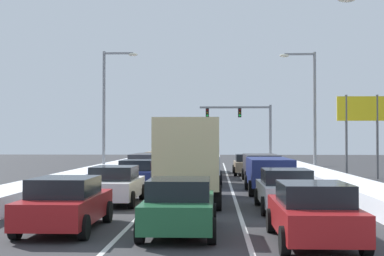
{
  "coord_description": "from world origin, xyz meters",
  "views": [
    {
      "loc": [
        0.87,
        -8.08,
        2.58
      ],
      "look_at": [
        -0.85,
        32.41,
        3.41
      ],
      "focal_mm": 52.01,
      "sensor_mm": 36.0,
      "label": 1
    }
  ],
  "objects_px": {
    "suv_charcoal_right_lane_fourth": "(261,165)",
    "roadside_sign_right": "(362,117)",
    "suv_navy_right_lane_third": "(269,172)",
    "sedan_black_center_lane_fifth": "(207,162)",
    "street_lamp_right_mid": "(310,102)",
    "suv_silver_center_lane_third": "(202,167)",
    "suv_maroon_center_lane_fourth": "(202,162)",
    "sedan_navy_left_lane_third": "(138,174)",
    "street_lamp_left_mid": "(108,101)",
    "sedan_red_right_lane_nearest": "(313,212)",
    "suv_charcoal_left_lane_fourth": "(149,164)",
    "box_truck_center_lane_second": "(190,156)",
    "sedan_red_left_lane_nearest": "(66,203)",
    "sedan_tan_right_lane_fifth": "(247,164)",
    "sedan_white_right_lane_second": "(286,189)",
    "traffic_light_gantry": "(248,121)",
    "sedan_green_center_lane_nearest": "(180,206)",
    "suv_tan_left_lane_fifth": "(162,160)",
    "sedan_white_left_lane_second": "(115,185)"
  },
  "relations": [
    {
      "from": "suv_tan_left_lane_fifth",
      "to": "street_lamp_right_mid",
      "type": "bearing_deg",
      "value": -2.73
    },
    {
      "from": "sedan_green_center_lane_nearest",
      "to": "suv_charcoal_left_lane_fourth",
      "type": "relative_size",
      "value": 0.92
    },
    {
      "from": "sedan_navy_left_lane_third",
      "to": "suv_silver_center_lane_third",
      "type": "bearing_deg",
      "value": 34.0
    },
    {
      "from": "sedan_tan_right_lane_fifth",
      "to": "sedan_navy_left_lane_third",
      "type": "relative_size",
      "value": 1.0
    },
    {
      "from": "suv_silver_center_lane_third",
      "to": "sedan_black_center_lane_fifth",
      "type": "relative_size",
      "value": 1.09
    },
    {
      "from": "traffic_light_gantry",
      "to": "suv_maroon_center_lane_fourth",
      "type": "bearing_deg",
      "value": -101.98
    },
    {
      "from": "sedan_red_right_lane_nearest",
      "to": "sedan_green_center_lane_nearest",
      "type": "bearing_deg",
      "value": 159.69
    },
    {
      "from": "sedan_red_left_lane_nearest",
      "to": "street_lamp_left_mid",
      "type": "bearing_deg",
      "value": 98.44
    },
    {
      "from": "suv_silver_center_lane_third",
      "to": "sedan_tan_right_lane_fifth",
      "type": "bearing_deg",
      "value": 72.12
    },
    {
      "from": "sedan_red_right_lane_nearest",
      "to": "suv_charcoal_left_lane_fourth",
      "type": "relative_size",
      "value": 0.92
    },
    {
      "from": "suv_maroon_center_lane_fourth",
      "to": "sedan_white_left_lane_second",
      "type": "relative_size",
      "value": 1.09
    },
    {
      "from": "sedan_green_center_lane_nearest",
      "to": "suv_silver_center_lane_third",
      "type": "height_order",
      "value": "suv_silver_center_lane_third"
    },
    {
      "from": "suv_maroon_center_lane_fourth",
      "to": "suv_charcoal_right_lane_fourth",
      "type": "bearing_deg",
      "value": -48.45
    },
    {
      "from": "sedan_black_center_lane_fifth",
      "to": "suv_charcoal_left_lane_fourth",
      "type": "distance_m",
      "value": 9.23
    },
    {
      "from": "sedan_navy_left_lane_third",
      "to": "street_lamp_left_mid",
      "type": "height_order",
      "value": "street_lamp_left_mid"
    },
    {
      "from": "street_lamp_right_mid",
      "to": "box_truck_center_lane_second",
      "type": "bearing_deg",
      "value": -113.58
    },
    {
      "from": "sedan_red_right_lane_nearest",
      "to": "traffic_light_gantry",
      "type": "xyz_separation_m",
      "value": [
        0.97,
        44.46,
        3.73
      ]
    },
    {
      "from": "sedan_white_right_lane_second",
      "to": "suv_maroon_center_lane_fourth",
      "type": "bearing_deg",
      "value": 101.01
    },
    {
      "from": "street_lamp_right_mid",
      "to": "suv_silver_center_lane_third",
      "type": "bearing_deg",
      "value": -128.81
    },
    {
      "from": "sedan_green_center_lane_nearest",
      "to": "suv_tan_left_lane_fifth",
      "type": "height_order",
      "value": "suv_tan_left_lane_fifth"
    },
    {
      "from": "suv_navy_right_lane_third",
      "to": "street_lamp_left_mid",
      "type": "distance_m",
      "value": 18.56
    },
    {
      "from": "box_truck_center_lane_second",
      "to": "sedan_red_left_lane_nearest",
      "type": "relative_size",
      "value": 1.6
    },
    {
      "from": "suv_charcoal_left_lane_fourth",
      "to": "sedan_tan_right_lane_fifth",
      "type": "bearing_deg",
      "value": 39.45
    },
    {
      "from": "sedan_white_right_lane_second",
      "to": "sedan_green_center_lane_nearest",
      "type": "bearing_deg",
      "value": -124.54
    },
    {
      "from": "suv_silver_center_lane_third",
      "to": "street_lamp_left_mid",
      "type": "height_order",
      "value": "street_lamp_left_mid"
    },
    {
      "from": "suv_tan_left_lane_fifth",
      "to": "traffic_light_gantry",
      "type": "distance_m",
      "value": 18.96
    },
    {
      "from": "traffic_light_gantry",
      "to": "sedan_navy_left_lane_third",
      "type": "bearing_deg",
      "value": -104.3
    },
    {
      "from": "suv_charcoal_right_lane_fourth",
      "to": "sedan_navy_left_lane_third",
      "type": "bearing_deg",
      "value": -144.44
    },
    {
      "from": "box_truck_center_lane_second",
      "to": "sedan_black_center_lane_fifth",
      "type": "distance_m",
      "value": 21.23
    },
    {
      "from": "sedan_red_right_lane_nearest",
      "to": "sedan_navy_left_lane_third",
      "type": "distance_m",
      "value": 16.44
    },
    {
      "from": "suv_charcoal_left_lane_fourth",
      "to": "street_lamp_left_mid",
      "type": "xyz_separation_m",
      "value": [
        -3.82,
        6.17,
        4.43
      ]
    },
    {
      "from": "sedan_red_right_lane_nearest",
      "to": "sedan_tan_right_lane_fifth",
      "type": "bearing_deg",
      "value": 90.3
    },
    {
      "from": "sedan_black_center_lane_fifth",
      "to": "traffic_light_gantry",
      "type": "distance_m",
      "value": 15.62
    },
    {
      "from": "sedan_green_center_lane_nearest",
      "to": "sedan_white_right_lane_second",
      "type": "bearing_deg",
      "value": 55.46
    },
    {
      "from": "sedan_navy_left_lane_third",
      "to": "roadside_sign_right",
      "type": "relative_size",
      "value": 0.82
    },
    {
      "from": "sedan_black_center_lane_fifth",
      "to": "suv_tan_left_lane_fifth",
      "type": "height_order",
      "value": "suv_tan_left_lane_fifth"
    },
    {
      "from": "suv_maroon_center_lane_fourth",
      "to": "sedan_navy_left_lane_third",
      "type": "bearing_deg",
      "value": -109.35
    },
    {
      "from": "sedan_tan_right_lane_fifth",
      "to": "sedan_white_right_lane_second",
      "type": "bearing_deg",
      "value": -89.29
    },
    {
      "from": "suv_silver_center_lane_third",
      "to": "suv_maroon_center_lane_fourth",
      "type": "height_order",
      "value": "same"
    },
    {
      "from": "sedan_green_center_lane_nearest",
      "to": "sedan_navy_left_lane_third",
      "type": "xyz_separation_m",
      "value": [
        -3.1,
        13.84,
        0.0
      ]
    },
    {
      "from": "suv_charcoal_left_lane_fourth",
      "to": "suv_maroon_center_lane_fourth",
      "type": "bearing_deg",
      "value": 39.78
    },
    {
      "from": "suv_navy_right_lane_third",
      "to": "sedan_black_center_lane_fifth",
      "type": "relative_size",
      "value": 1.09
    },
    {
      "from": "suv_charcoal_right_lane_fourth",
      "to": "roadside_sign_right",
      "type": "distance_m",
      "value": 7.91
    },
    {
      "from": "sedan_tan_right_lane_fifth",
      "to": "sedan_red_left_lane_nearest",
      "type": "height_order",
      "value": "same"
    },
    {
      "from": "suv_charcoal_right_lane_fourth",
      "to": "street_lamp_right_mid",
      "type": "xyz_separation_m",
      "value": [
        4.14,
        6.86,
        4.29
      ]
    },
    {
      "from": "sedan_red_right_lane_nearest",
      "to": "street_lamp_right_mid",
      "type": "bearing_deg",
      "value": 80.55
    },
    {
      "from": "suv_charcoal_right_lane_fourth",
      "to": "sedan_green_center_lane_nearest",
      "type": "height_order",
      "value": "suv_charcoal_right_lane_fourth"
    },
    {
      "from": "roadside_sign_right",
      "to": "street_lamp_right_mid",
      "type": "bearing_deg",
      "value": 122.74
    },
    {
      "from": "sedan_red_right_lane_nearest",
      "to": "suv_maroon_center_lane_fourth",
      "type": "bearing_deg",
      "value": 97.88
    },
    {
      "from": "sedan_white_right_lane_second",
      "to": "sedan_navy_left_lane_third",
      "type": "relative_size",
      "value": 1.0
    }
  ]
}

